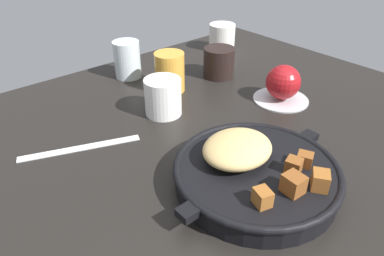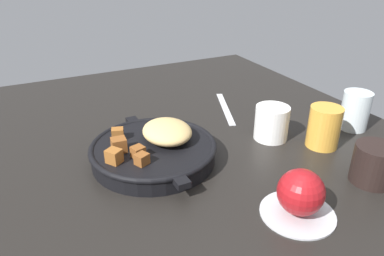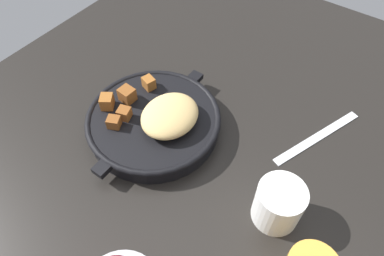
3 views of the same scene
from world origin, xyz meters
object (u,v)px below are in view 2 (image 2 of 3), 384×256
at_px(butter_knife, 225,108).
at_px(white_creamer_pitcher, 272,123).
at_px(red_apple, 301,192).
at_px(juice_glass_amber, 324,127).
at_px(coffee_mug_dark, 374,164).
at_px(water_glass_tall, 355,110).
at_px(cast_iron_skillet, 155,148).

distance_m(butter_knife, white_creamer_pitcher, 0.19).
bearing_deg(red_apple, juice_glass_amber, 127.79).
height_order(coffee_mug_dark, white_creamer_pitcher, white_creamer_pitcher).
xyz_separation_m(juice_glass_amber, water_glass_tall, (-0.03, 0.13, 0.00)).
xyz_separation_m(butter_knife, coffee_mug_dark, (0.41, 0.07, 0.03)).
relative_size(cast_iron_skillet, water_glass_tall, 3.28).
bearing_deg(red_apple, cast_iron_skillet, -150.69).
bearing_deg(cast_iron_skillet, water_glass_tall, 81.43).
bearing_deg(coffee_mug_dark, cast_iron_skillet, -126.72).
bearing_deg(white_creamer_pitcher, coffee_mug_dark, 15.83).
distance_m(white_creamer_pitcher, water_glass_tall, 0.21).
height_order(cast_iron_skillet, red_apple, red_apple).
distance_m(coffee_mug_dark, water_glass_tall, 0.23).
distance_m(butter_knife, coffee_mug_dark, 0.41).
bearing_deg(white_creamer_pitcher, cast_iron_skillet, -95.75).
distance_m(red_apple, white_creamer_pitcher, 0.26).
distance_m(red_apple, juice_glass_amber, 0.25).
height_order(cast_iron_skillet, white_creamer_pitcher, white_creamer_pitcher).
height_order(cast_iron_skillet, juice_glass_amber, juice_glass_amber).
bearing_deg(butter_knife, water_glass_tall, 63.55).
height_order(red_apple, white_creamer_pitcher, red_apple).
relative_size(coffee_mug_dark, water_glass_tall, 0.85).
distance_m(cast_iron_skillet, red_apple, 0.30).
distance_m(cast_iron_skillet, white_creamer_pitcher, 0.27).
bearing_deg(white_creamer_pitcher, water_glass_tall, 77.84).
height_order(juice_glass_amber, water_glass_tall, same).
bearing_deg(white_creamer_pitcher, red_apple, -27.68).
bearing_deg(coffee_mug_dark, white_creamer_pitcher, -164.17).
relative_size(cast_iron_skillet, coffee_mug_dark, 3.86).
distance_m(cast_iron_skillet, juice_glass_amber, 0.36).
relative_size(butter_knife, water_glass_tall, 2.32).
xyz_separation_m(coffee_mug_dark, juice_glass_amber, (-0.14, 0.02, 0.01)).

